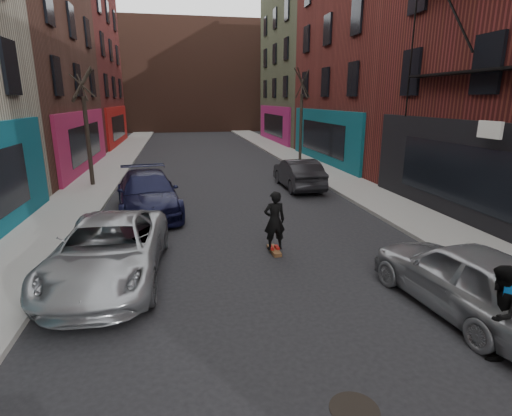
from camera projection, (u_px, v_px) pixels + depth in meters
name	position (u px, v px, depth m)	size (l,w,h in m)	color
sidewalk_left	(123.00, 154.00, 30.92)	(2.50, 84.00, 0.13)	gray
sidewalk_right	(279.00, 150.00, 33.21)	(2.50, 84.00, 0.13)	gray
buildings_right	(499.00, 17.00, 19.19)	(12.00, 56.00, 16.00)	#4E2E21
building_far	(190.00, 78.00, 54.86)	(40.00, 10.00, 14.00)	#47281E
tree_left_far	(85.00, 116.00, 18.69)	(2.00, 2.00, 6.50)	black
tree_right_far	(301.00, 109.00, 26.61)	(2.00, 2.00, 6.80)	black
parked_left_far	(109.00, 250.00, 9.39)	(2.41, 5.23, 1.45)	#999CA1
parked_left_end	(148.00, 193.00, 14.93)	(2.14, 5.27, 1.53)	black
parked_right_far	(466.00, 277.00, 7.93)	(1.74, 4.33, 1.48)	#94979C
parked_right_end	(298.00, 174.00, 19.14)	(1.50, 4.30, 1.42)	black
skateboard	(274.00, 250.00, 11.22)	(0.22, 0.80, 0.10)	brown
skateboarder	(275.00, 221.00, 10.99)	(0.61, 0.40, 1.66)	black
pedestrian	(498.00, 312.00, 6.50)	(0.99, 0.98, 1.61)	black
manhole	(354.00, 409.00, 5.53)	(0.70, 0.70, 0.01)	black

